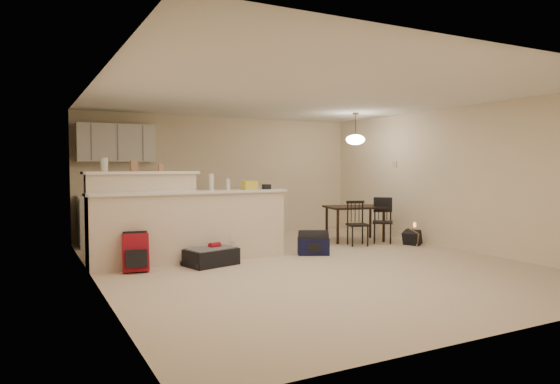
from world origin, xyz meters
TOP-DOWN VIEW (x-y plane):
  - room at (0.00, 0.00)m, footprint 7.00×7.02m
  - breakfast_bar at (-1.76, 0.98)m, footprint 3.08×0.58m
  - upper_cabinets at (-2.20, 3.32)m, footprint 1.40×0.34m
  - kitchen_counter at (-2.00, 3.19)m, footprint 1.80×0.60m
  - thermostat at (2.98, 1.55)m, footprint 0.02×0.12m
  - jar at (-2.73, 1.12)m, footprint 0.10×0.10m
  - cereal_box at (-2.31, 1.12)m, footprint 0.10×0.07m
  - small_box at (-1.92, 1.12)m, footprint 0.08×0.06m
  - bottle_a at (-1.19, 0.90)m, footprint 0.07×0.07m
  - bottle_b at (-0.91, 0.90)m, footprint 0.06×0.06m
  - bag_lump at (-0.55, 0.90)m, footprint 0.22×0.18m
  - pouch at (-0.24, 0.90)m, footprint 0.12×0.10m
  - dining_table at (1.99, 1.53)m, footprint 1.22×0.94m
  - pendant_lamp at (1.99, 1.53)m, footprint 0.36×0.36m
  - dining_chair_near at (1.69, 1.03)m, footprint 0.44×0.43m
  - dining_chair_far at (2.30, 1.07)m, footprint 0.51×0.51m
  - suitcase at (-1.33, 0.55)m, footprint 0.82×0.64m
  - red_backpack at (-2.41, 0.61)m, footprint 0.38×0.26m
  - navy_duffel at (0.48, 0.61)m, footprint 0.58×0.47m
  - black_daypack at (2.62, 0.61)m, footprint 0.31×0.36m
  - cardboard_sheet at (2.63, 0.61)m, footprint 0.07×0.36m

SIDE VIEW (x-z plane):
  - suitcase at x=-1.33m, z-range 0.00..0.25m
  - black_daypack at x=2.62m, z-range 0.00..0.26m
  - navy_duffel at x=0.48m, z-range 0.00..0.28m
  - cardboard_sheet at x=2.63m, z-range 0.00..0.28m
  - red_backpack at x=-2.41m, z-range 0.00..0.53m
  - dining_chair_near at x=1.69m, z-range 0.00..0.82m
  - dining_chair_far at x=2.30m, z-range 0.00..0.85m
  - kitchen_counter at x=-2.00m, z-range 0.00..0.90m
  - dining_table at x=1.99m, z-range 0.26..0.94m
  - breakfast_bar at x=-1.76m, z-range -0.09..1.30m
  - pouch at x=-0.24m, z-range 1.09..1.17m
  - bag_lump at x=-0.55m, z-range 1.09..1.23m
  - bottle_b at x=-0.91m, z-range 1.09..1.27m
  - bottle_a at x=-1.19m, z-range 1.09..1.35m
  - room at x=0.00m, z-range 0.00..2.50m
  - small_box at x=-1.92m, z-range 1.39..1.51m
  - cereal_box at x=-2.31m, z-range 1.39..1.55m
  - jar at x=-2.73m, z-range 1.39..1.59m
  - thermostat at x=2.98m, z-range 1.44..1.56m
  - upper_cabinets at x=-2.20m, z-range 1.55..2.25m
  - pendant_lamp at x=1.99m, z-range 1.68..2.30m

